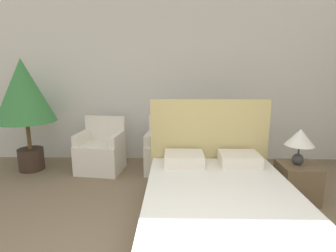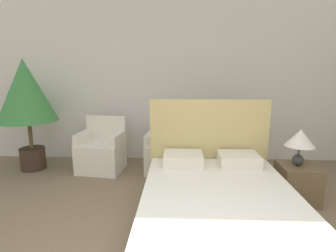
% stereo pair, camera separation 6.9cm
% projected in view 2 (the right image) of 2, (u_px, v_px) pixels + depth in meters
% --- Properties ---
extents(wall_back, '(10.00, 0.06, 2.90)m').
position_uv_depth(wall_back, '(179.00, 79.00, 4.58)').
color(wall_back, silver).
rests_on(wall_back, ground_plane).
extents(bed, '(1.54, 2.08, 1.23)m').
position_uv_depth(bed, '(218.00, 206.00, 2.61)').
color(bed, brown).
rests_on(bed, ground_plane).
extents(armchair_near_window_left, '(0.74, 0.65, 0.86)m').
position_uv_depth(armchair_near_window_left, '(101.00, 153.00, 4.22)').
color(armchair_near_window_left, silver).
rests_on(armchair_near_window_left, ground_plane).
extents(armchair_near_window_right, '(0.72, 0.62, 0.86)m').
position_uv_depth(armchair_near_window_right, '(168.00, 154.00, 4.18)').
color(armchair_near_window_right, silver).
rests_on(armchair_near_window_right, ground_plane).
extents(potted_palm, '(0.90, 0.90, 1.78)m').
position_uv_depth(potted_palm, '(26.00, 95.00, 4.10)').
color(potted_palm, '#38281E').
rests_on(potted_palm, ground_plane).
extents(nightstand, '(0.44, 0.44, 0.47)m').
position_uv_depth(nightstand, '(297.00, 183.00, 3.22)').
color(nightstand, brown).
rests_on(nightstand, ground_plane).
extents(table_lamp, '(0.34, 0.34, 0.44)m').
position_uv_depth(table_lamp, '(300.00, 140.00, 3.10)').
color(table_lamp, '#333333').
rests_on(table_lamp, nightstand).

